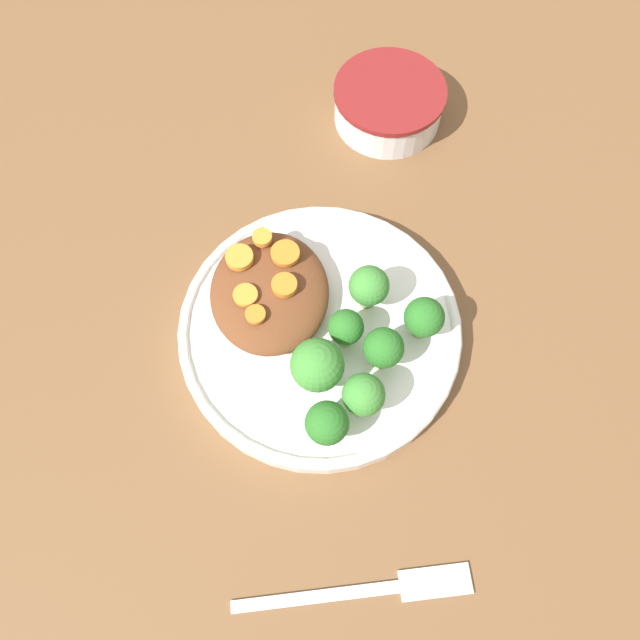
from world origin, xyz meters
The scene contains 18 objects.
ground_plane centered at (0.00, 0.00, 0.00)m, with size 4.00×4.00×0.00m, color brown.
plate centered at (0.00, 0.00, 0.01)m, with size 0.26×0.26×0.03m.
dip_bowl centered at (-0.26, 0.09, 0.03)m, with size 0.12×0.12×0.04m.
stew_mound centered at (-0.03, -0.05, 0.04)m, with size 0.13×0.11×0.03m, color brown.
broccoli_floret_0 centered at (0.01, 0.02, 0.05)m, with size 0.03×0.03×0.05m.
broccoli_floret_1 centered at (0.08, 0.03, 0.05)m, with size 0.04×0.04×0.05m.
broccoli_floret_2 centered at (0.05, -0.01, 0.06)m, with size 0.05×0.05×0.06m.
broccoli_floret_3 centered at (0.01, 0.09, 0.05)m, with size 0.04×0.04×0.05m.
broccoli_floret_4 centered at (-0.02, 0.05, 0.05)m, with size 0.04×0.04×0.05m.
broccoli_floret_5 centered at (0.04, 0.05, 0.05)m, with size 0.04×0.04×0.05m.
broccoli_floret_6 centered at (0.10, 0.00, 0.05)m, with size 0.04×0.04×0.05m.
carrot_slice_0 centered at (-0.02, -0.07, 0.05)m, with size 0.02×0.02×0.00m, color orange.
carrot_slice_1 centered at (-0.06, -0.07, 0.06)m, with size 0.03×0.03×0.01m, color orange.
carrot_slice_2 centered at (0.00, -0.06, 0.05)m, with size 0.02×0.02×0.00m, color orange.
carrot_slice_3 centered at (-0.08, -0.05, 0.06)m, with size 0.02×0.02×0.01m, color orange.
carrot_slice_4 centered at (-0.03, -0.03, 0.06)m, with size 0.02×0.02×0.01m, color orange.
carrot_slice_5 centered at (-0.06, -0.03, 0.06)m, with size 0.03×0.03×0.01m, color orange.
fork centered at (0.23, 0.03, 0.00)m, with size 0.03×0.20×0.01m.
Camera 1 is at (0.23, -0.01, 0.55)m, focal length 35.00 mm.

